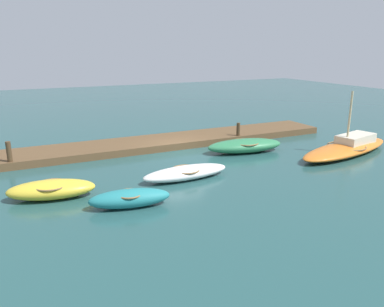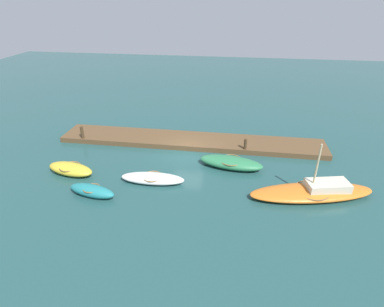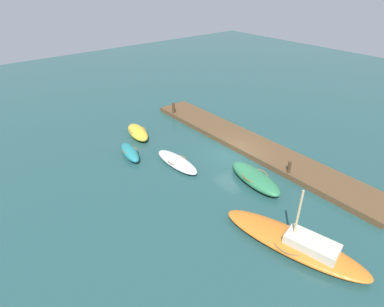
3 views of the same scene
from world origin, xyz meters
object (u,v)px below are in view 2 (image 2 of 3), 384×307
Objects in this scene: mooring_post_west at (245,144)px; motorboat_green at (231,163)px; dinghy_teal at (92,191)px; sailboat_orange at (314,191)px; mooring_post_mid_west at (82,132)px; rowboat_yellow at (70,169)px; rowboat_white at (153,178)px.

motorboat_green is at bearing 66.74° from mooring_post_west.
sailboat_orange is (-13.86, -2.01, 0.01)m from dinghy_teal.
motorboat_green is 4.60× the size of mooring_post_mid_west.
dinghy_teal is at bearing 38.76° from motorboat_green.
mooring_post_mid_west reaches higher than dinghy_teal.
dinghy_teal is 0.40× the size of sailboat_orange.
sailboat_orange is at bearing 163.77° from mooring_post_mid_west.
rowboat_yellow is 4.37× the size of mooring_post_west.
mooring_post_west is at bearing 180.00° from mooring_post_mid_west.
motorboat_green is at bearing 169.48° from mooring_post_mid_west.
rowboat_white is 1.17× the size of rowboat_yellow.
motorboat_green is at bearing -152.80° from rowboat_white.
sailboat_orange reaches higher than rowboat_white.
motorboat_green reaches higher than rowboat_white.
mooring_post_mid_west is at bearing -35.88° from rowboat_white.
rowboat_yellow is 5.20m from mooring_post_mid_west.
sailboat_orange is 1.68× the size of motorboat_green.
motorboat_green is (-8.57, -4.89, 0.03)m from dinghy_teal.
motorboat_green is (-11.23, -2.61, 0.01)m from rowboat_yellow.
sailboat_orange is at bearing 178.34° from rowboat_white.
rowboat_white is at bearing 145.43° from mooring_post_mid_west.
mooring_post_mid_west is at bearing -1.47° from motorboat_green.
mooring_post_west is at bearing -63.59° from sailboat_orange.
sailboat_orange is 6.03m from motorboat_green.
dinghy_teal is 3.50m from rowboat_yellow.
dinghy_teal is 0.88× the size of rowboat_yellow.
sailboat_orange is (-10.48, 0.06, 0.07)m from rowboat_white.
mooring_post_mid_west is (12.69, -2.36, 0.55)m from motorboat_green.
motorboat_green is at bearing -139.40° from dinghy_teal.
rowboat_yellow is 16.52m from sailboat_orange.
rowboat_yellow is 13.21m from mooring_post_west.
rowboat_yellow is at bearing 22.12° from motorboat_green.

